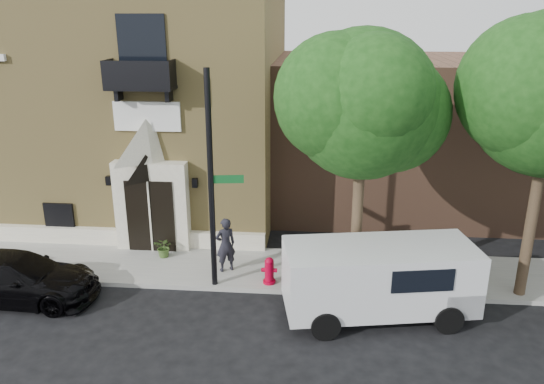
% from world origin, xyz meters
% --- Properties ---
extents(ground, '(120.00, 120.00, 0.00)m').
position_xyz_m(ground, '(0.00, 0.00, 0.00)').
color(ground, black).
rests_on(ground, ground).
extents(sidewalk, '(42.00, 3.00, 0.15)m').
position_xyz_m(sidewalk, '(1.00, 1.50, 0.07)').
color(sidewalk, gray).
rests_on(sidewalk, ground).
extents(church, '(12.20, 11.01, 9.30)m').
position_xyz_m(church, '(-2.99, 7.95, 4.63)').
color(church, tan).
rests_on(church, ground).
extents(neighbour_building, '(18.00, 8.00, 6.40)m').
position_xyz_m(neighbour_building, '(12.00, 9.00, 3.20)').
color(neighbour_building, brown).
rests_on(neighbour_building, ground).
extents(street_tree_left, '(4.97, 4.38, 7.77)m').
position_xyz_m(street_tree_left, '(6.03, 0.35, 5.87)').
color(street_tree_left, '#38281C').
rests_on(street_tree_left, sidewalk).
extents(black_sedan, '(4.95, 2.05, 1.43)m').
position_xyz_m(black_sedan, '(-4.13, -0.95, 0.72)').
color(black_sedan, black).
rests_on(black_sedan, ground).
extents(cargo_van, '(5.56, 2.99, 2.15)m').
position_xyz_m(cargo_van, '(6.78, -0.90, 1.20)').
color(cargo_van, silver).
rests_on(cargo_van, ground).
extents(street_sign, '(1.11, 1.05, 6.66)m').
position_xyz_m(street_sign, '(1.69, 0.25, 3.50)').
color(street_sign, black).
rests_on(street_sign, sidewalk).
extents(fire_hydrant, '(0.50, 0.40, 0.87)m').
position_xyz_m(fire_hydrant, '(3.37, 0.44, 0.58)').
color(fire_hydrant, '#A4001F').
rests_on(fire_hydrant, sidewalk).
extents(dumpster, '(2.28, 1.66, 1.34)m').
position_xyz_m(dumpster, '(6.76, 0.77, 0.83)').
color(dumpster, '#0E341A').
rests_on(dumpster, sidewalk).
extents(planter, '(0.78, 0.72, 0.72)m').
position_xyz_m(planter, '(-0.43, 1.99, 0.51)').
color(planter, '#405D26').
rests_on(planter, sidewalk).
extents(pedestrian_near, '(0.80, 0.71, 1.84)m').
position_xyz_m(pedestrian_near, '(1.88, 1.17, 1.07)').
color(pedestrian_near, black).
rests_on(pedestrian_near, sidewalk).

